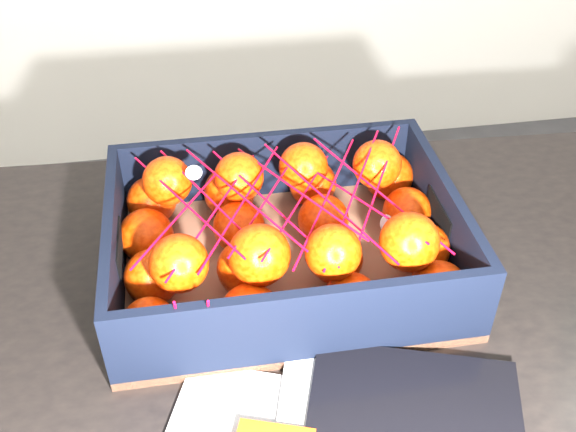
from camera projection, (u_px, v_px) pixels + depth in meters
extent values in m
cube|color=black|center=(284.00, 361.00, 0.76)|extent=(1.24, 0.86, 0.04)
cylinder|color=black|center=(531.00, 308.00, 1.34)|extent=(0.06, 0.06, 0.71)
cube|color=brown|center=(284.00, 266.00, 0.85)|extent=(0.41, 0.31, 0.01)
cube|color=black|center=(267.00, 167.00, 0.93)|extent=(0.41, 0.01, 0.11)
cube|color=black|center=(306.00, 329.00, 0.70)|extent=(0.41, 0.01, 0.11)
cube|color=black|center=(115.00, 255.00, 0.79)|extent=(0.01, 0.29, 0.11)
cube|color=black|center=(443.00, 220.00, 0.84)|extent=(0.01, 0.29, 0.11)
sphere|color=red|center=(150.00, 326.00, 0.72)|extent=(0.06, 0.06, 0.06)
sphere|color=red|center=(152.00, 277.00, 0.78)|extent=(0.07, 0.07, 0.07)
sphere|color=red|center=(146.00, 236.00, 0.83)|extent=(0.07, 0.07, 0.07)
sphere|color=red|center=(152.00, 201.00, 0.89)|extent=(0.06, 0.06, 0.06)
sphere|color=red|center=(250.00, 314.00, 0.73)|extent=(0.07, 0.07, 0.07)
sphere|color=red|center=(245.00, 268.00, 0.79)|extent=(0.07, 0.07, 0.07)
sphere|color=red|center=(239.00, 227.00, 0.84)|extent=(0.07, 0.07, 0.07)
sphere|color=red|center=(229.00, 192.00, 0.90)|extent=(0.07, 0.07, 0.07)
sphere|color=red|center=(351.00, 300.00, 0.75)|extent=(0.06, 0.06, 0.06)
sphere|color=red|center=(337.00, 259.00, 0.80)|extent=(0.06, 0.06, 0.06)
sphere|color=red|center=(323.00, 220.00, 0.86)|extent=(0.07, 0.07, 0.07)
sphere|color=red|center=(313.00, 183.00, 0.92)|extent=(0.06, 0.06, 0.06)
sphere|color=red|center=(438.00, 290.00, 0.76)|extent=(0.07, 0.07, 0.07)
sphere|color=red|center=(423.00, 249.00, 0.81)|extent=(0.06, 0.06, 0.06)
sphere|color=red|center=(407.00, 211.00, 0.87)|extent=(0.06, 0.06, 0.06)
sphere|color=red|center=(389.00, 176.00, 0.93)|extent=(0.07, 0.07, 0.07)
sphere|color=red|center=(179.00, 263.00, 0.72)|extent=(0.06, 0.06, 0.06)
sphere|color=red|center=(167.00, 181.00, 0.83)|extent=(0.06, 0.06, 0.06)
sphere|color=red|center=(259.00, 255.00, 0.73)|extent=(0.07, 0.07, 0.07)
sphere|color=red|center=(239.00, 177.00, 0.84)|extent=(0.06, 0.06, 0.06)
sphere|color=red|center=(333.00, 252.00, 0.73)|extent=(0.06, 0.06, 0.06)
sphere|color=red|center=(303.00, 167.00, 0.86)|extent=(0.06, 0.06, 0.06)
sphere|color=red|center=(409.00, 242.00, 0.75)|extent=(0.07, 0.07, 0.07)
sphere|color=red|center=(377.00, 164.00, 0.86)|extent=(0.06, 0.06, 0.06)
cylinder|color=#B80623|center=(185.00, 203.00, 0.77)|extent=(0.12, 0.22, 0.01)
cylinder|color=#B80623|center=(213.00, 203.00, 0.78)|extent=(0.12, 0.22, 0.02)
cylinder|color=#B80623|center=(241.00, 196.00, 0.77)|extent=(0.12, 0.22, 0.01)
cylinder|color=#B80623|center=(271.00, 204.00, 0.77)|extent=(0.12, 0.22, 0.02)
cylinder|color=#B80623|center=(297.00, 190.00, 0.78)|extent=(0.12, 0.22, 0.02)
cylinder|color=#B80623|center=(326.00, 199.00, 0.78)|extent=(0.12, 0.22, 0.03)
cylinder|color=#B80623|center=(352.00, 195.00, 0.79)|extent=(0.12, 0.22, 0.02)
cylinder|color=#B80623|center=(379.00, 192.00, 0.80)|extent=(0.12, 0.22, 0.03)
cylinder|color=#B80623|center=(185.00, 208.00, 0.76)|extent=(0.12, 0.22, 0.03)
cylinder|color=#B80623|center=(215.00, 212.00, 0.76)|extent=(0.12, 0.22, 0.01)
cylinder|color=#B80623|center=(242.00, 204.00, 0.78)|extent=(0.12, 0.22, 0.01)
cylinder|color=#B80623|center=(269.00, 196.00, 0.78)|extent=(0.12, 0.22, 0.02)
cylinder|color=#B80623|center=(299.00, 202.00, 0.78)|extent=(0.12, 0.22, 0.03)
cylinder|color=#B80623|center=(326.00, 198.00, 0.78)|extent=(0.12, 0.22, 0.01)
cylinder|color=#B80623|center=(353.00, 194.00, 0.78)|extent=(0.12, 0.21, 0.03)
cylinder|color=#B80623|center=(377.00, 188.00, 0.80)|extent=(0.12, 0.21, 0.03)
cylinder|color=#B80623|center=(178.00, 321.00, 0.68)|extent=(0.00, 0.03, 0.09)
cylinder|color=#B80623|center=(208.00, 317.00, 0.68)|extent=(0.01, 0.04, 0.08)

